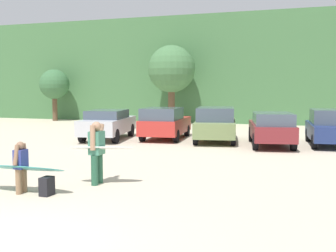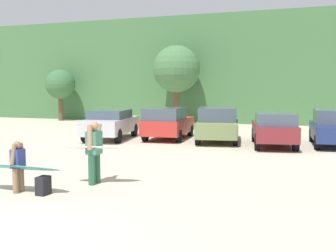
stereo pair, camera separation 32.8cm
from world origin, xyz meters
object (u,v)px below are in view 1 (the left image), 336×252
Objects in this scene: person_adult at (97,149)px; person_child at (21,164)px; surfboard_teal at (21,168)px; backpack_dropped at (47,186)px; parked_car_silver at (108,124)px; surfboard_white at (101,148)px; parked_car_olive_green at (215,124)px; parked_car_navy at (332,127)px; parked_car_maroon at (271,128)px; parked_car_red at (165,123)px.

person_child is at bearing 45.65° from person_adult.
person_child is 0.53× the size of surfboard_teal.
person_child is 2.83× the size of backpack_dropped.
person_adult is at bearing -134.35° from person_child.
parked_car_silver reaches higher than surfboard_white.
surfboard_teal reaches higher than backpack_dropped.
parked_car_olive_green reaches higher than parked_car_silver.
person_adult is (-6.43, -10.10, 0.12)m from parked_car_navy.
surfboard_teal is (-2.50, -11.34, -0.26)m from parked_car_olive_green.
surfboard_white reaches higher than backpack_dropped.
parked_car_maroon is 2.77m from parked_car_navy.
parked_car_maroon is at bearing -118.58° from person_child.
surfboard_white is at bearing 143.25° from parked_car_navy.
person_adult is at bearing 142.71° from parked_car_navy.
parked_car_maroon is 10.14× the size of backpack_dropped.
parked_car_maroon is 2.70× the size of person_adult.
parked_car_red is at bearing -83.95° from person_adult.
parked_car_silver is 1.03× the size of parked_car_maroon.
parked_car_olive_green is 10.02m from person_adult.
parked_car_red is 7.91m from parked_car_navy.
parked_car_maroon is 3.58× the size of person_child.
parked_car_navy is (5.27, 0.15, -0.03)m from parked_car_olive_green.
parked_car_navy is at bearing -77.81° from parked_car_maroon.
parked_car_olive_green reaches higher than backpack_dropped.
surfboard_white is at bearing 63.78° from backpack_dropped.
parked_car_maroon is 11.41m from backpack_dropped.
parked_car_maroon reaches higher than backpack_dropped.
parked_car_red is 2.55× the size of person_adult.
surfboard_white is (1.61, -10.07, 0.15)m from parked_car_red.
parked_car_maroon reaches higher than surfboard_teal.
parked_car_silver is 2.64× the size of surfboard_white.
backpack_dropped is (0.73, -0.00, -0.49)m from person_child.
surfboard_teal is (2.87, -10.50, -0.20)m from parked_car_silver.
parked_car_red is at bearing 77.54° from parked_car_olive_green.
parked_car_olive_green is at bearing -113.76° from surfboard_white.
surfboard_white is 3.97× the size of backpack_dropped.
person_adult is 1.96m from person_child.
person_adult reaches higher than parked_car_silver.
surfboard_white is (1.44, 1.45, 0.27)m from person_child.
parked_car_silver is 10.10m from surfboard_white.
person_adult is (-3.87, -9.04, 0.13)m from parked_car_maroon.
parked_car_olive_green is 2.54× the size of surfboard_white.
backpack_dropped is (-0.72, -1.45, -0.76)m from surfboard_white.
parked_car_red is at bearing 94.46° from backpack_dropped.
parked_car_navy is at bearing -93.88° from parked_car_silver.
parked_car_red is 11.46m from surfboard_teal.
parked_car_navy is 13.87m from surfboard_teal.
parked_car_red is 0.94× the size of parked_car_maroon.
parked_car_maroon is at bearing -99.72° from parked_car_silver.
person_child is at bearing 179.93° from backpack_dropped.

